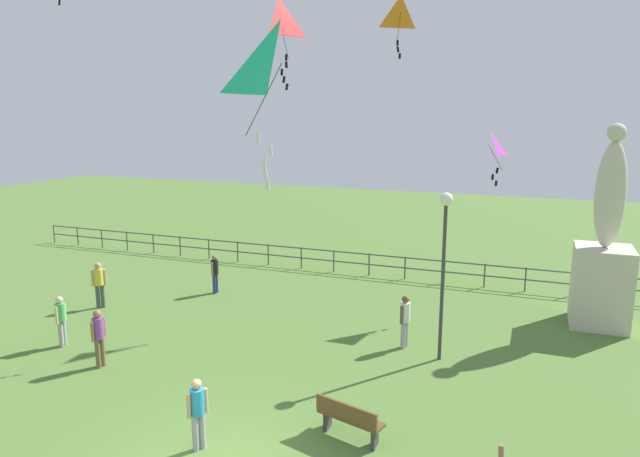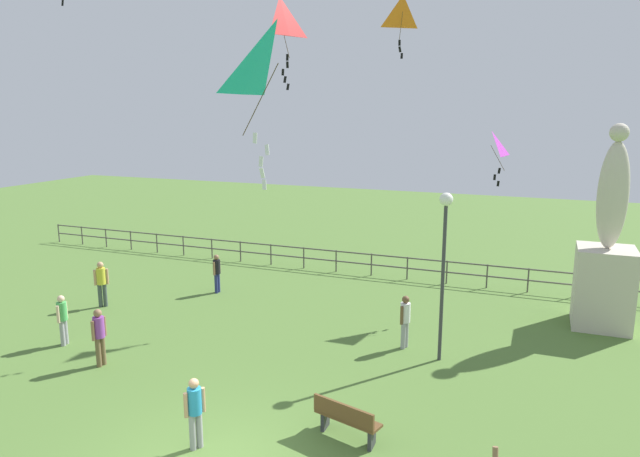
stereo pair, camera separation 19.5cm
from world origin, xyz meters
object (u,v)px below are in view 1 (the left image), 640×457
person_1 (99,334)px  kite_5 (279,20)px  kite_7 (281,67)px  person_4 (215,271)px  park_bench (349,418)px  kite_1 (401,13)px  person_6 (99,282)px  lamppost (444,241)px  kite_4 (489,147)px  person_3 (405,318)px  person_0 (198,409)px  person_2 (61,318)px  statue_monument (603,264)px

person_1 → kite_5: 10.54m
kite_7 → person_4: bearing=128.6°
park_bench → kite_1: size_ratio=0.75×
person_6 → lamppost: bearing=-0.3°
park_bench → kite_4: kite_4 is taller
lamppost → person_3: lamppost is taller
lamppost → kite_1: bearing=116.4°
person_3 → person_6: size_ratio=0.97×
person_1 → kite_1: size_ratio=0.77×
person_0 → kite_1: (1.32, 11.32, 9.22)m
person_1 → person_6: person_6 is taller
person_2 → person_4: bearing=75.2°
person_3 → kite_4: size_ratio=0.87×
person_6 → kite_1: kite_1 is taller
person_0 → person_3: size_ratio=0.97×
person_2 → person_3: 10.06m
person_4 → person_6: bearing=-135.5°
kite_7 → person_6: bearing=150.2°
lamppost → person_1: bearing=-156.2°
kite_5 → kite_7: bearing=-65.1°
person_4 → park_bench: bearing=-44.3°
park_bench → kite_5: (-4.36, 6.23, 9.06)m
statue_monument → person_1: bearing=-147.4°
person_3 → person_4: (-7.86, 2.49, -0.06)m
park_bench → person_0: person_0 is taller
person_6 → person_3: bearing=2.0°
kite_4 → person_4: bearing=-166.0°
park_bench → kite_4: (1.74, 9.99, 5.15)m
park_bench → person_6: bearing=156.2°
person_1 → person_3: size_ratio=1.01×
kite_5 → park_bench: bearing=-55.0°
person_0 → person_3: bearing=67.0°
park_bench → person_3: person_3 is taller
park_bench → person_0: 3.15m
park_bench → person_2: 9.55m
person_0 → person_4: size_ratio=1.03×
kite_4 → kite_5: 8.17m
person_6 → kite_5: bearing=13.1°
person_2 → kite_5: 11.01m
person_2 → person_0: bearing=-25.0°
person_0 → kite_5: kite_5 is taller
person_3 → person_6: bearing=-178.0°
person_3 → person_6: 10.80m
park_bench → person_4: person_4 is taller
park_bench → kite_4: bearing=80.1°
person_3 → kite_7: bearing=-101.1°
person_1 → park_bench: bearing=-7.1°
park_bench → kite_7: size_ratio=0.52×
statue_monument → person_2: size_ratio=4.22×
statue_monument → person_3: (-5.47, -4.04, -1.13)m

